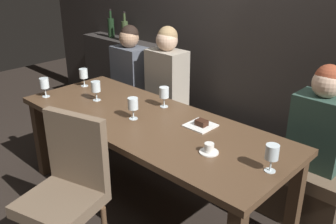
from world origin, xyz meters
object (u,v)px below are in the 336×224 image
Objects in this scene: wine_bottle_dark_red at (111,27)px; wine_glass_end_left at (133,104)px; dining_table at (148,130)px; diner_bearded at (167,73)px; wine_bottle_pale_label at (125,30)px; wine_glass_center_front at (96,87)px; diner_redhead at (130,65)px; wine_glass_near_left at (272,153)px; chair_near_side at (68,183)px; wine_glass_near_right at (44,84)px; dessert_plate at (201,125)px; diner_far_end at (321,120)px; banquette_bench at (205,148)px; espresso_cup at (209,149)px; wine_glass_far_left at (83,74)px; wine_glass_far_right at (164,93)px.

wine_bottle_dark_red is 1.97m from wine_glass_end_left.
wine_glass_end_left is at bearing -144.46° from dining_table.
dining_table is 0.89m from diner_bearded.
wine_bottle_pale_label reaches higher than wine_glass_center_front.
dining_table is 6.75× the size of wine_bottle_dark_red.
diner_redhead is 4.69× the size of wine_glass_near_left.
wine_bottle_dark_red reaches higher than chair_near_side.
wine_bottle_pale_label is 1.99× the size of wine_glass_near_left.
wine_glass_near_right is (0.46, -1.29, -0.21)m from wine_bottle_pale_label.
diner_bearded is 1.01m from dessert_plate.
diner_bearded is 1.10× the size of diner_far_end.
wine_bottle_dark_red is at bearing 168.88° from banquette_bench.
banquette_bench is 13.16× the size of dessert_plate.
chair_near_side is 5.98× the size of wine_glass_end_left.
diner_redhead is 1.46m from dessert_plate.
dining_table is at bearing -143.47° from diner_far_end.
wine_glass_end_left is 1.37× the size of espresso_cup.
wine_glass_far_left is (-0.97, 0.12, 0.20)m from dining_table.
dessert_plate is at bearing 2.47° from wine_glass_far_left.
wine_bottle_dark_red is at bearing 145.86° from wine_glass_end_left.
diner_redhead is at bearing 154.09° from wine_glass_far_right.
wine_glass_center_front and wine_glass_far_right have the same top height.
wine_glass_near_right is at bearing -88.31° from diner_redhead.
banquette_bench is 3.34× the size of diner_far_end.
banquette_bench is at bearing 83.40° from wine_glass_end_left.
wine_glass_center_front is 0.97m from dessert_plate.
wine_bottle_pale_label reaches higher than wine_glass_near_left.
chair_near_side reaches higher than dining_table.
dining_table is at bearing -6.98° from wine_glass_far_left.
chair_near_side is at bearing -143.82° from wine_glass_near_left.
wine_bottle_pale_label is 1.72× the size of dessert_plate.
wine_glass_far_right is at bearing 30.83° from wine_glass_near_right.
wine_glass_near_left and wine_glass_near_right have the same top height.
wine_glass_center_front is at bearing -177.86° from dining_table.
wine_glass_near_right is 1.62m from espresso_cup.
chair_near_side reaches higher than wine_glass_center_front.
wine_glass_near_right is 1.41m from dessert_plate.
espresso_cup is at bearing -169.47° from wine_glass_near_left.
wine_bottle_dark_red reaches higher than diner_far_end.
diner_bearded reaches higher than diner_far_end.
wine_glass_far_right is 1.00× the size of wine_glass_far_left.
espresso_cup is at bearing -25.79° from wine_glass_far_right.
diner_bearded reaches higher than dining_table.
wine_glass_far_right is (-0.09, -0.44, 0.63)m from banquette_bench.
wine_glass_far_left is at bearing 172.75° from espresso_cup.
dessert_plate is (-0.62, -0.55, -0.05)m from diner_far_end.
wine_glass_near_right is (-0.49, -0.99, 0.02)m from diner_bearded.
diner_redhead reaches higher than diner_far_end.
wine_glass_near_left is at bearing -26.05° from diner_bearded.
banquette_bench is 15.24× the size of wine_glass_near_right.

